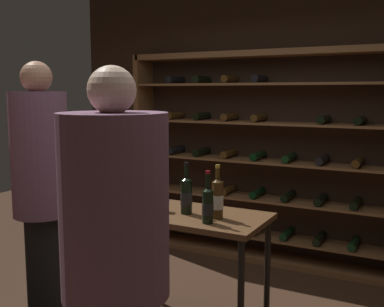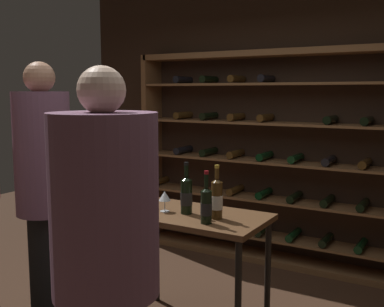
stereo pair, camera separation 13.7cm
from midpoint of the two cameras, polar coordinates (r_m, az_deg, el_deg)
The scene contains 9 objects.
back_wall at distance 4.90m, azimuth 9.38°, elevation 4.53°, with size 4.76×0.10×2.96m, color #332319.
wine_rack at distance 4.77m, azimuth 7.42°, elevation -0.69°, with size 2.85×0.32×2.14m.
tasting_table at distance 3.38m, azimuth -1.21°, elevation -9.10°, with size 1.07×0.61×0.87m.
person_guest_plum_blouse at distance 3.59m, azimuth -19.09°, elevation -3.30°, with size 0.41×0.41×1.95m.
person_bystander_red_print at distance 2.24m, azimuth -11.15°, elevation -11.39°, with size 0.50×0.50×1.85m.
wine_bottle_gold_foil at distance 3.19m, azimuth 1.91°, elevation -5.51°, with size 0.08×0.08×0.37m.
wine_bottle_green_slim at distance 3.08m, azimuth 0.66°, elevation -6.31°, with size 0.08×0.08×0.35m.
wine_bottle_amber_reserve at distance 3.32m, azimuth -1.89°, elevation -5.11°, with size 0.08×0.08×0.37m.
wine_glass_stemmed_left at distance 3.38m, azimuth -4.60°, elevation -5.34°, with size 0.09×0.09×0.15m.
Camera 1 is at (1.51, -2.55, 1.74)m, focal length 43.51 mm.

